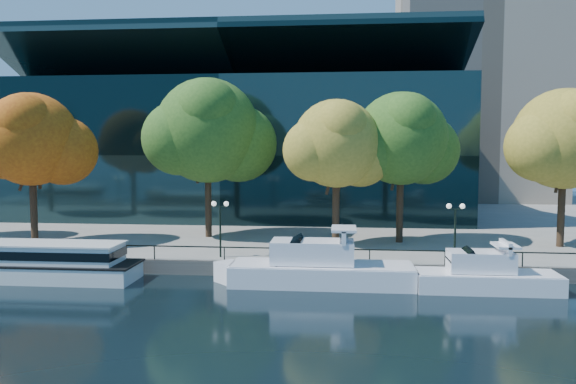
# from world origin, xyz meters

# --- Properties ---
(ground) EXTENTS (160.00, 160.00, 0.00)m
(ground) POSITION_xyz_m (0.00, 0.00, 0.00)
(ground) COLOR black
(ground) RESTS_ON ground
(promenade) EXTENTS (90.00, 67.08, 1.00)m
(promenade) POSITION_xyz_m (0.00, 36.38, 0.50)
(promenade) COLOR slate
(promenade) RESTS_ON ground
(railing) EXTENTS (88.20, 0.08, 0.99)m
(railing) POSITION_xyz_m (0.00, 3.25, 1.94)
(railing) COLOR black
(railing) RESTS_ON promenade
(convention_building) EXTENTS (50.00, 24.57, 21.43)m
(convention_building) POSITION_xyz_m (-4.00, 31.79, 8.51)
(convention_building) COLOR black
(convention_building) RESTS_ON ground
(tour_boat) EXTENTS (16.06, 3.58, 3.05)m
(tour_boat) POSITION_xyz_m (-13.12, 0.66, 1.30)
(tour_boat) COLOR white
(tour_boat) RESTS_ON ground
(cruiser_near) EXTENTS (13.02, 3.35, 3.77)m
(cruiser_near) POSITION_xyz_m (6.31, 1.03, 1.17)
(cruiser_near) COLOR white
(cruiser_near) RESTS_ON ground
(cruiser_far) EXTENTS (9.69, 2.69, 3.17)m
(cruiser_far) POSITION_xyz_m (16.66, 0.49, 1.01)
(cruiser_far) COLOR white
(cruiser_far) RESTS_ON ground
(tree_1) EXTENTS (9.45, 7.75, 12.27)m
(tree_1) POSITION_xyz_m (-16.94, 8.88, 9.32)
(tree_1) COLOR black
(tree_1) RESTS_ON promenade
(tree_2) EXTENTS (11.33, 9.29, 13.81)m
(tree_2) POSITION_xyz_m (-3.36, 13.24, 10.08)
(tree_2) COLOR black
(tree_2) RESTS_ON promenade
(tree_3) EXTENTS (8.75, 7.18, 11.64)m
(tree_3) POSITION_xyz_m (7.76, 10.02, 8.98)
(tree_3) COLOR black
(tree_3) RESTS_ON promenade
(tree_4) EXTENTS (9.51, 7.80, 12.35)m
(tree_4) POSITION_xyz_m (13.01, 12.02, 9.38)
(tree_4) COLOR black
(tree_4) RESTS_ON promenade
(tree_5) EXTENTS (9.82, 8.05, 12.43)m
(tree_5) POSITION_xyz_m (25.49, 11.17, 9.33)
(tree_5) COLOR black
(tree_5) RESTS_ON promenade
(lamp_1) EXTENTS (1.26, 0.36, 4.03)m
(lamp_1) POSITION_xyz_m (-0.55, 4.50, 3.98)
(lamp_1) COLOR black
(lamp_1) RESTS_ON promenade
(lamp_2) EXTENTS (1.26, 0.36, 4.03)m
(lamp_2) POSITION_xyz_m (15.86, 4.50, 3.98)
(lamp_2) COLOR black
(lamp_2) RESTS_ON promenade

